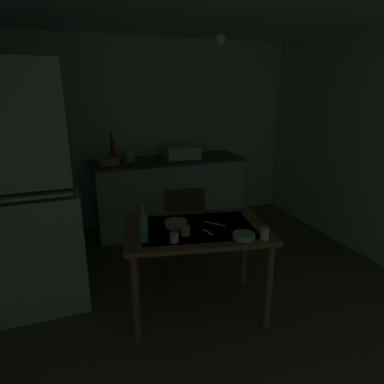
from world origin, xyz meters
The scene contains 19 objects.
ground_plane centered at (0.00, 0.00, 0.00)m, with size 4.92×4.92×0.00m, color brown.
wall_back centered at (0.00, 1.95, 1.21)m, with size 4.02×0.10×2.42m, color beige.
hutch_cabinet centered at (-1.47, 0.33, 0.94)m, with size 0.95×0.47×2.02m.
counter_cabinet centered at (0.15, 1.58, 0.47)m, with size 1.91×0.64×0.94m.
sink_basin centered at (0.33, 1.58, 1.02)m, with size 0.44×0.34×0.15m.
hand_pump centered at (-0.53, 1.63, 1.11)m, with size 0.05×0.27×0.39m.
mixing_bowl_counter centered at (-0.60, 1.53, 0.98)m, with size 0.26×0.26×0.08m, color tan.
stoneware_crock centered at (-0.34, 1.62, 1.00)m, with size 0.13×0.13×0.13m, color beige.
dining_table centered at (-0.14, -0.18, 0.65)m, with size 1.25×0.95×0.76m.
chair_far_side centered at (-0.06, 0.42, 0.49)m, with size 0.45×0.45×0.93m.
serving_bowl_wide centered at (0.10, -0.49, 0.77)m, with size 0.17×0.17×0.04m, color #ADD1C1.
soup_bowl_small centered at (-0.29, -0.11, 0.78)m, with size 0.18×0.18×0.04m, color #9EB2C6.
teacup_mint centered at (0.24, -0.56, 0.80)m, with size 0.07×0.07×0.09m, color white.
mug_tall centered at (-0.40, -0.37, 0.79)m, with size 0.06×0.06×0.07m, color beige.
teacup_cream centered at (-0.28, -0.28, 0.79)m, with size 0.07×0.07×0.07m, color tan.
glass_bottle centered at (-0.60, -0.28, 0.87)m, with size 0.06×0.06×0.29m.
table_knife centered at (0.01, -0.17, 0.76)m, with size 0.19×0.02×0.01m, color silver.
teaspoon_near_bowl centered at (-0.11, -0.30, 0.76)m, with size 0.12×0.02×0.01m, color beige.
pendant_bulb centered at (0.15, 0.10, 2.17)m, with size 0.08×0.08×0.08m, color #F9EFCC.
Camera 1 is at (-1.04, -2.44, 1.82)m, focal length 31.12 mm.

